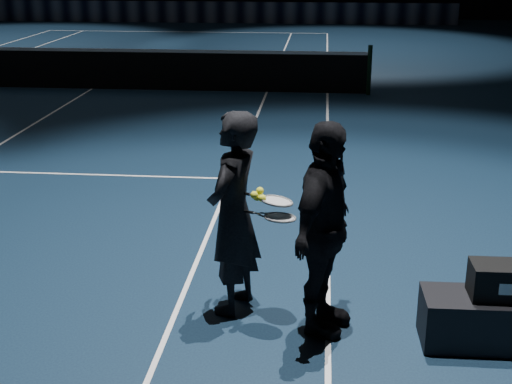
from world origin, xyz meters
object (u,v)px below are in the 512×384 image
racket_lower (280,217)px  racket_upper (277,201)px  player_bench (511,321)px  player_a (233,214)px  player_b (324,230)px  tennis_balls (260,196)px

racket_lower → racket_upper: bearing=141.3°
player_bench → racket_upper: (-1.97, 0.32, 0.87)m
player_a → racket_lower: 0.45m
player_bench → player_a: bearing=168.8°
player_b → racket_lower: bearing=88.1°
racket_lower → racket_upper: racket_upper is taller
player_bench → racket_lower: 2.10m
tennis_balls → racket_lower: bearing=-22.4°
racket_lower → racket_upper: (-0.03, 0.06, 0.13)m
player_b → tennis_balls: size_ratio=15.41×
racket_upper → tennis_balls: (-0.15, 0.02, 0.04)m
player_bench → tennis_balls: tennis_balls is taller
player_a → racket_upper: player_a is taller
player_b → player_a: bearing=88.1°
player_a → player_b: bearing=86.6°
player_bench → racket_lower: bearing=171.2°
racket_upper → tennis_balls: bearing=-170.4°
racket_lower → player_bench: bearing=13.2°
tennis_balls → racket_upper: bearing=-7.4°
player_b → racket_upper: size_ratio=2.72×
player_b → racket_lower: size_ratio=2.72×
racket_lower → player_a: bearing=-180.0°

